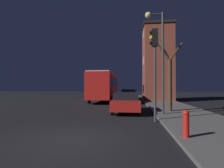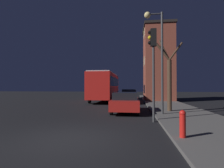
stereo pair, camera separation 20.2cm
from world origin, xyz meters
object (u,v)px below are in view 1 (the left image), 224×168
at_px(bus, 104,85).
at_px(car_mid_lane, 129,96).
at_px(traffic_light, 154,56).
at_px(car_near_lane, 126,102).
at_px(streetlamp, 158,45).
at_px(fire_hydrant, 186,123).
at_px(bare_tree, 169,77).

distance_m(bus, car_mid_lane, 3.87).
distance_m(traffic_light, car_mid_lane, 11.17).
bearing_deg(car_near_lane, bus, 107.75).
bearing_deg(car_mid_lane, streetlamp, -77.47).
distance_m(traffic_light, car_near_lane, 4.54).
bearing_deg(fire_hydrant, streetlamp, 91.50).
distance_m(traffic_light, fire_hydrant, 4.25).
xyz_separation_m(traffic_light, bus, (-4.56, 12.69, -1.35)).
relative_size(bare_tree, car_near_lane, 1.19).
relative_size(car_mid_lane, fire_hydrant, 5.10).
bearing_deg(bare_tree, traffic_light, -112.72).
height_order(streetlamp, fire_hydrant, streetlamp).
relative_size(traffic_light, car_near_lane, 1.11).
bearing_deg(streetlamp, traffic_light, -103.33).
bearing_deg(bare_tree, streetlamp, -123.86).
distance_m(bare_tree, bus, 11.00).
bearing_deg(bus, streetlamp, -64.69).
height_order(bare_tree, car_mid_lane, bare_tree).
distance_m(car_mid_lane, fire_hydrant, 14.03).
bearing_deg(streetlamp, car_mid_lane, 102.53).
xyz_separation_m(traffic_light, fire_hydrant, (0.62, -3.12, -2.82)).
height_order(traffic_light, car_near_lane, traffic_light).
height_order(traffic_light, fire_hydrant, traffic_light).
xyz_separation_m(traffic_light, car_near_lane, (-1.56, 3.31, -2.69)).
distance_m(bus, car_near_lane, 9.94).
height_order(streetlamp, traffic_light, streetlamp).
bearing_deg(bare_tree, fire_hydrant, -97.29).
xyz_separation_m(bare_tree, car_mid_lane, (-2.92, 7.27, -1.72)).
distance_m(streetlamp, car_near_lane, 4.42).
height_order(bus, car_near_lane, bus).
height_order(traffic_light, bus, traffic_light).
bearing_deg(traffic_light, car_mid_lane, 97.72).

